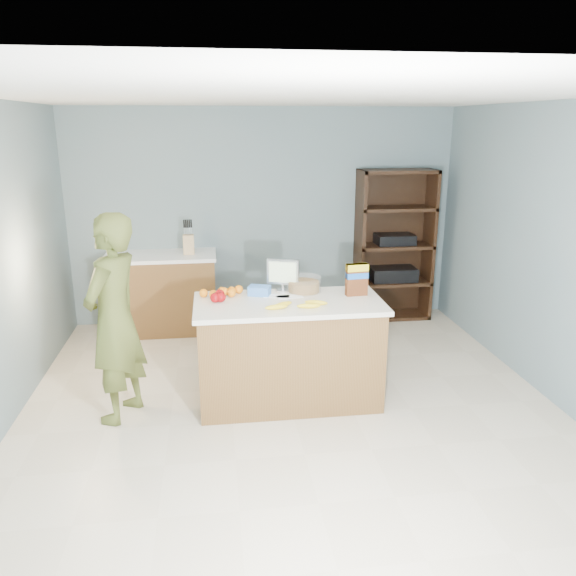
{
  "coord_description": "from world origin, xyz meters",
  "views": [
    {
      "loc": [
        -0.59,
        -4.07,
        2.31
      ],
      "look_at": [
        0.0,
        0.35,
        1.0
      ],
      "focal_mm": 35.0,
      "sensor_mm": 36.0,
      "label": 1
    }
  ],
  "objects": [
    {
      "name": "oranges",
      "position": [
        -0.53,
        0.52,
        0.94
      ],
      "size": [
        0.37,
        0.19,
        0.07
      ],
      "color": "orange",
      "rests_on": "counter_peninsula"
    },
    {
      "name": "blue_carton",
      "position": [
        -0.23,
        0.51,
        0.94
      ],
      "size": [
        0.21,
        0.17,
        0.08
      ],
      "primitive_type": "cube",
      "rotation": [
        0.0,
        0.0,
        -0.33
      ],
      "color": "blue",
      "rests_on": "counter_peninsula"
    },
    {
      "name": "apples",
      "position": [
        -0.57,
        0.38,
        0.94
      ],
      "size": [
        0.13,
        0.17,
        0.08
      ],
      "color": "maroon",
      "rests_on": "counter_peninsula"
    },
    {
      "name": "floor",
      "position": [
        0.0,
        0.0,
        0.0
      ],
      "size": [
        4.5,
        5.0,
        0.02
      ],
      "primitive_type": "cube",
      "color": "beige",
      "rests_on": "ground"
    },
    {
      "name": "person",
      "position": [
        -1.39,
        0.21,
        0.84
      ],
      "size": [
        0.61,
        0.72,
        1.68
      ],
      "primitive_type": "imported",
      "rotation": [
        0.0,
        0.0,
        -1.98
      ],
      "color": "#4B5222",
      "rests_on": "ground"
    },
    {
      "name": "counter_peninsula",
      "position": [
        0.0,
        0.3,
        0.42
      ],
      "size": [
        1.56,
        0.76,
        0.9
      ],
      "color": "brown",
      "rests_on": "ground"
    },
    {
      "name": "tv",
      "position": [
        -0.01,
        0.61,
        1.06
      ],
      "size": [
        0.28,
        0.13,
        0.28
      ],
      "color": "silver",
      "rests_on": "counter_peninsula"
    },
    {
      "name": "cereal_box",
      "position": [
        0.59,
        0.39,
        1.06
      ],
      "size": [
        0.19,
        0.08,
        0.28
      ],
      "color": "#592B14",
      "rests_on": "counter_peninsula"
    },
    {
      "name": "back_cabinet",
      "position": [
        -1.2,
        2.2,
        0.45
      ],
      "size": [
        1.24,
        0.62,
        0.9
      ],
      "color": "brown",
      "rests_on": "ground"
    },
    {
      "name": "salad_bowl",
      "position": [
        0.17,
        0.57,
        0.96
      ],
      "size": [
        0.3,
        0.3,
        0.13
      ],
      "color": "#267219",
      "rests_on": "counter_peninsula"
    },
    {
      "name": "envelopes",
      "position": [
        -0.03,
        0.44,
        0.9
      ],
      "size": [
        0.34,
        0.18,
        0.0
      ],
      "color": "white",
      "rests_on": "counter_peninsula"
    },
    {
      "name": "shelving_unit",
      "position": [
        1.55,
        2.35,
        0.86
      ],
      "size": [
        0.9,
        0.4,
        1.8
      ],
      "color": "black",
      "rests_on": "ground"
    },
    {
      "name": "knife_block",
      "position": [
        -0.88,
        2.18,
        1.02
      ],
      "size": [
        0.12,
        0.1,
        0.31
      ],
      "color": "tan",
      "rests_on": "back_cabinet"
    },
    {
      "name": "bananas",
      "position": [
        0.03,
        0.13,
        0.92
      ],
      "size": [
        0.52,
        0.16,
        0.04
      ],
      "color": "yellow",
      "rests_on": "counter_peninsula"
    },
    {
      "name": "walls",
      "position": [
        0.0,
        0.0,
        1.65
      ],
      "size": [
        4.52,
        5.02,
        2.51
      ],
      "color": "slate",
      "rests_on": "ground"
    }
  ]
}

